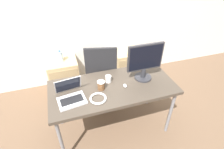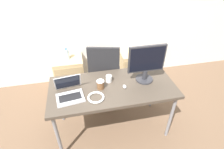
# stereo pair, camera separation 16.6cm
# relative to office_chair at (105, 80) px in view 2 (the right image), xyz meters

# --- Properties ---
(ground_plane) EXTENTS (14.00, 14.00, 0.00)m
(ground_plane) POSITION_rel_office_chair_xyz_m (-0.01, -0.61, -0.41)
(ground_plane) COLOR brown
(wall_back) EXTENTS (10.00, 0.05, 2.60)m
(wall_back) POSITION_rel_office_chair_xyz_m (-0.01, 0.74, 0.89)
(wall_back) COLOR silver
(wall_back) RESTS_ON ground_plane
(desk) EXTENTS (1.53, 0.71, 0.77)m
(desk) POSITION_rel_office_chair_xyz_m (-0.01, -0.61, 0.30)
(desk) COLOR #473D33
(desk) RESTS_ON ground_plane
(office_chair) EXTENTS (0.58, 0.61, 1.09)m
(office_chair) POSITION_rel_office_chair_xyz_m (0.00, 0.00, 0.00)
(office_chair) COLOR #232326
(office_chair) RESTS_ON ground_plane
(cabinet_left) EXTENTS (0.50, 0.43, 0.59)m
(cabinet_left) POSITION_rel_office_chair_xyz_m (-0.57, 0.50, -0.12)
(cabinet_left) COLOR tan
(cabinet_left) RESTS_ON ground_plane
(cabinet_right) EXTENTS (0.50, 0.43, 0.59)m
(cabinet_right) POSITION_rel_office_chair_xyz_m (0.63, 0.50, -0.12)
(cabinet_right) COLOR tan
(cabinet_right) RESTS_ON ground_plane
(water_bottle) EXTENTS (0.08, 0.08, 0.20)m
(water_bottle) POSITION_rel_office_chair_xyz_m (-0.57, 0.50, 0.28)
(water_bottle) COLOR silver
(water_bottle) RESTS_ON cabinet_left
(laptop_center) EXTENTS (0.33, 0.34, 0.23)m
(laptop_center) POSITION_rel_office_chair_xyz_m (-0.52, -0.67, 0.41)
(laptop_center) COLOR silver
(laptop_center) RESTS_ON desk
(monitor) EXTENTS (0.45, 0.22, 0.48)m
(monitor) POSITION_rel_office_chair_xyz_m (0.42, -0.56, 0.61)
(monitor) COLOR #2D2D33
(monitor) RESTS_ON desk
(mouse) EXTENTS (0.04, 0.06, 0.03)m
(mouse) POSITION_rel_office_chair_xyz_m (0.13, -0.66, 0.37)
(mouse) COLOR silver
(mouse) RESTS_ON desk
(coffee_cup_white) EXTENTS (0.07, 0.07, 0.09)m
(coffee_cup_white) POSITION_rel_office_chair_xyz_m (-0.03, -0.50, 0.40)
(coffee_cup_white) COLOR white
(coffee_cup_white) RESTS_ON desk
(coffee_cup_brown) EXTENTS (0.09, 0.09, 0.11)m
(coffee_cup_brown) POSITION_rel_office_chair_xyz_m (-0.16, -0.61, 0.41)
(coffee_cup_brown) COLOR brown
(coffee_cup_brown) RESTS_ON desk
(cable_coil) EXTENTS (0.19, 0.19, 0.02)m
(cable_coil) POSITION_rel_office_chair_xyz_m (-0.23, -0.78, 0.37)
(cable_coil) COLOR white
(cable_coil) RESTS_ON desk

